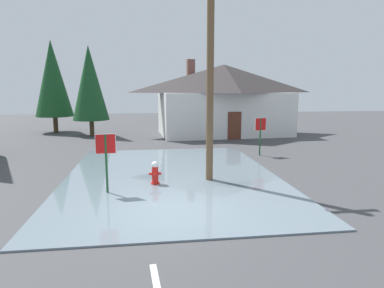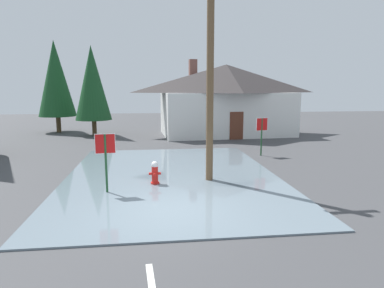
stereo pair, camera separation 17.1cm
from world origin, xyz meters
name	(u,v)px [view 2 (the right image)]	position (x,y,z in m)	size (l,w,h in m)	color
ground_plane	(169,213)	(0.00, 0.00, -0.05)	(80.00, 80.00, 0.10)	#424244
flood_puddle	(172,176)	(0.33, 3.98, 0.03)	(8.73, 12.20, 0.05)	slate
lane_stop_bar	(182,234)	(0.23, -1.69, 0.00)	(3.64, 0.30, 0.01)	silver
stop_sign_near	(105,151)	(-2.10, 1.99, 1.52)	(0.70, 0.10, 2.15)	#1E4C28
fire_hydrant	(155,173)	(-0.40, 2.85, 0.46)	(0.47, 0.40, 0.93)	red
utility_pole	(210,73)	(1.78, 3.17, 4.25)	(1.60, 0.28, 8.15)	brown
stop_sign_far	(262,129)	(5.49, 7.85, 1.48)	(0.69, 0.19, 2.09)	#1E4C28
house	(226,99)	(5.41, 16.52, 2.85)	(11.03, 6.73, 5.93)	silver
pine_tree_tall_left	(56,79)	(-8.25, 19.44, 4.44)	(3.02, 3.02, 7.55)	#4C3823
pine_tree_mid_left	(92,83)	(-4.94, 17.05, 4.05)	(2.75, 2.75, 6.89)	#4C3823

